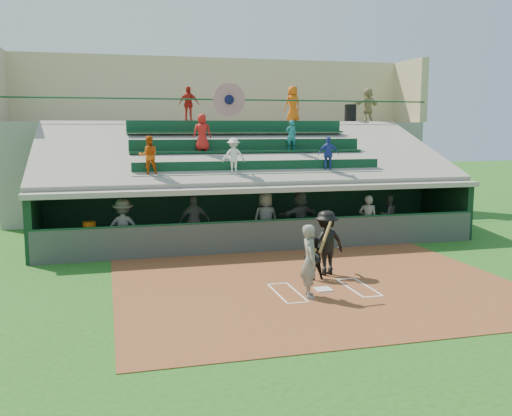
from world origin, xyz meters
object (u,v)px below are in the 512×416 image
object	(u,v)px
home_plate	(323,289)
water_cooler	(89,228)
batter_at_plate	(310,261)
white_table	(91,245)
catcher	(313,258)
trash_bin	(350,113)

from	to	relation	value
home_plate	water_cooler	distance (m)	8.65
batter_at_plate	white_table	bearing A→B (deg)	130.88
home_plate	white_table	bearing A→B (deg)	136.00
batter_at_plate	catcher	xyz separation A→B (m)	(0.69, 1.60, -0.34)
catcher	white_table	bearing A→B (deg)	-44.25
catcher	water_cooler	distance (m)	7.97
white_table	catcher	bearing A→B (deg)	-59.06
white_table	water_cooler	distance (m)	0.57
water_cooler	catcher	bearing A→B (deg)	-37.81
catcher	white_table	size ratio (longest dim) A/B	1.54
home_plate	white_table	distance (m)	8.54
home_plate	white_table	world-z (taller)	white_table
batter_at_plate	catcher	bearing A→B (deg)	66.53
home_plate	white_table	xyz separation A→B (m)	(-6.14, 5.92, 0.35)
trash_bin	white_table	bearing A→B (deg)	-152.44
white_table	water_cooler	xyz separation A→B (m)	(-0.04, 0.06, 0.56)
trash_bin	water_cooler	bearing A→B (deg)	-152.73
batter_at_plate	white_table	distance (m)	8.51
white_table	home_plate	bearing A→B (deg)	-65.43
catcher	water_cooler	size ratio (longest dim) A/B	2.80
home_plate	water_cooler	world-z (taller)	water_cooler
batter_at_plate	catcher	size ratio (longest dim) A/B	1.60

